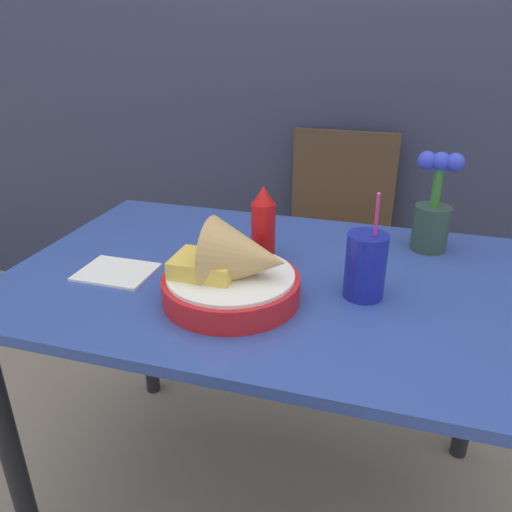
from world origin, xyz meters
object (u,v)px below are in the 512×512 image
object	(u,v)px
flower_vase	(433,212)
ketchup_bottle	(263,224)
chair_far_window	(337,229)
drink_cup	(365,268)
food_basket	(236,274)

from	to	relation	value
flower_vase	ketchup_bottle	bearing A→B (deg)	-156.11
chair_far_window	drink_cup	xyz separation A→B (m)	(0.17, -0.88, 0.27)
chair_far_window	drink_cup	size ratio (longest dim) A/B	3.73
ketchup_bottle	chair_far_window	bearing A→B (deg)	83.35
drink_cup	flower_vase	xyz separation A→B (m)	(0.14, 0.30, 0.03)
chair_far_window	flower_vase	distance (m)	0.72
chair_far_window	ketchup_bottle	distance (m)	0.81
chair_far_window	drink_cup	world-z (taller)	drink_cup
chair_far_window	ketchup_bottle	xyz separation A→B (m)	(-0.09, -0.75, 0.29)
food_basket	chair_far_window	bearing A→B (deg)	85.15
food_basket	flower_vase	size ratio (longest dim) A/B	1.14
food_basket	ketchup_bottle	xyz separation A→B (m)	(-0.01, 0.22, 0.03)
food_basket	ketchup_bottle	size ratio (longest dim) A/B	1.56
drink_cup	flower_vase	size ratio (longest dim) A/B	0.95
flower_vase	food_basket	bearing A→B (deg)	-134.49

